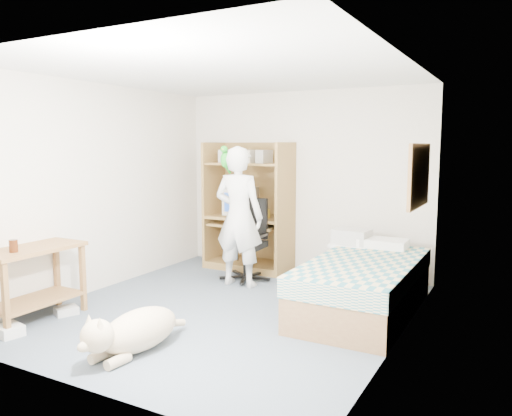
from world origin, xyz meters
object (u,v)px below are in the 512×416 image
Objects in this scene: printer_cart at (351,259)px; side_desk at (33,272)px; person at (239,217)px; computer_hutch at (250,211)px; bed at (363,286)px; office_chair at (247,251)px; dog at (134,331)px.

side_desk is at bearing -130.05° from printer_cart.
person reaches higher than side_desk.
bed is (2.00, -1.12, -0.53)m from computer_hutch.
computer_hutch is at bearing 171.49° from printer_cart.
person reaches higher than printer_cart.
side_desk reaches higher than printer_cart.
dog is (0.32, -2.53, -0.18)m from office_chair.
person reaches higher than bed.
office_chair is 0.59m from person.
person is at bearing 102.70° from dog.
side_desk is 0.95× the size of office_chair.
bed reaches higher than printer_cart.
office_chair is 2.55m from dog.
bed is 1.80m from person.
side_desk is 2.42m from person.
side_desk reaches higher than bed.
person reaches higher than office_chair.
printer_cart is at bearing 116.29° from bed.
person is 3.09× the size of printer_cart.
person is at bearing -69.48° from computer_hutch.
dog is 2.92m from printer_cart.
computer_hutch is at bearing -72.76° from person.
dog is (-1.42, -1.95, -0.10)m from bed.
person is (1.17, 2.09, 0.38)m from side_desk.
office_chair is at bearing 103.06° from dog.
side_desk is at bearing -179.28° from dog.
printer_cart is at bearing 4.96° from office_chair.
dog is at bearing -5.15° from side_desk.
side_desk is at bearing 57.55° from person.
computer_hutch is 0.91m from person.
side_desk is at bearing -118.19° from office_chair.
office_chair is at bearing -83.45° from person.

